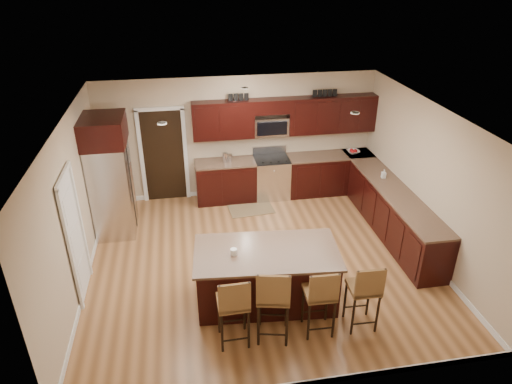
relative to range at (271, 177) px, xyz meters
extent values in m
plane|color=#9D6A3E|center=(-0.68, -2.45, -0.47)|extent=(6.00, 6.00, 0.00)
plane|color=silver|center=(-0.68, -2.45, 2.23)|extent=(6.00, 6.00, 0.00)
plane|color=tan|center=(-0.68, 0.30, 0.88)|extent=(6.00, 0.00, 6.00)
plane|color=tan|center=(-3.68, -2.45, 0.88)|extent=(0.00, 5.50, 5.50)
plane|color=tan|center=(2.32, -2.45, 0.88)|extent=(0.00, 5.50, 5.50)
cube|color=black|center=(-1.03, 0.00, -0.03)|extent=(1.30, 0.60, 0.88)
cube|color=black|center=(1.35, 0.00, -0.03)|extent=(1.94, 0.60, 0.88)
cube|color=black|center=(2.02, -1.98, -0.03)|extent=(0.60, 3.35, 0.88)
cube|color=brown|center=(-1.03, 0.00, 0.43)|extent=(1.30, 0.63, 0.04)
cube|color=brown|center=(1.35, 0.00, 0.43)|extent=(1.94, 0.63, 0.04)
cube|color=brown|center=(2.02, -1.98, 0.43)|extent=(0.63, 3.35, 0.04)
cube|color=black|center=(-1.03, 0.13, 1.35)|extent=(1.30, 0.33, 0.80)
cube|color=black|center=(1.35, 0.13, 1.35)|extent=(1.94, 0.33, 0.80)
cube|color=black|center=(0.00, 0.13, 1.60)|extent=(0.76, 0.33, 0.30)
cube|color=silver|center=(0.00, 0.00, -0.02)|extent=(0.76, 0.64, 0.90)
cube|color=black|center=(0.00, 0.00, 0.44)|extent=(0.76, 0.60, 0.03)
cube|color=black|center=(0.00, -0.30, -0.02)|extent=(0.65, 0.01, 0.45)
cube|color=silver|center=(0.00, 0.27, 0.55)|extent=(0.76, 0.05, 0.18)
cube|color=silver|center=(0.00, 0.15, 1.15)|extent=(0.76, 0.31, 0.40)
cube|color=black|center=(-2.33, 0.28, 0.56)|extent=(0.85, 0.03, 2.06)
cube|color=white|center=(-3.66, -2.75, 0.55)|extent=(0.03, 0.80, 2.04)
cube|color=black|center=(-0.78, -3.47, -0.03)|extent=(2.18, 1.23, 0.88)
cube|color=brown|center=(-0.78, -3.47, 0.43)|extent=(2.28, 1.33, 0.04)
cube|color=black|center=(-0.78, -3.47, -0.43)|extent=(2.09, 1.14, 0.09)
cube|color=brown|center=(-1.40, -4.25, 0.22)|extent=(0.44, 0.44, 0.06)
cube|color=brown|center=(-1.39, -4.44, 0.45)|extent=(0.43, 0.05, 0.46)
cylinder|color=black|center=(-1.58, -4.43, -0.14)|extent=(0.04, 0.04, 0.66)
cylinder|color=black|center=(-1.21, -4.43, -0.14)|extent=(0.04, 0.04, 0.66)
cylinder|color=black|center=(-1.58, -4.06, -0.14)|extent=(0.04, 0.04, 0.66)
cylinder|color=black|center=(-1.21, -4.06, -0.14)|extent=(0.04, 0.04, 0.66)
cube|color=brown|center=(-0.83, -4.25, 0.27)|extent=(0.54, 0.54, 0.07)
cube|color=brown|center=(-0.88, -4.45, 0.51)|extent=(0.45, 0.14, 0.49)
cylinder|color=black|center=(-1.03, -4.44, -0.12)|extent=(0.04, 0.04, 0.71)
cylinder|color=black|center=(-0.64, -4.44, -0.12)|extent=(0.04, 0.04, 0.71)
cylinder|color=black|center=(-1.03, -4.05, -0.12)|extent=(0.04, 0.04, 0.71)
cylinder|color=black|center=(-0.64, -4.05, -0.12)|extent=(0.04, 0.04, 0.71)
cube|color=brown|center=(-0.17, -4.25, 0.21)|extent=(0.43, 0.43, 0.06)
cube|color=brown|center=(-0.18, -4.44, 0.43)|extent=(0.42, 0.05, 0.45)
cylinder|color=black|center=(-0.35, -4.43, -0.15)|extent=(0.04, 0.04, 0.65)
cylinder|color=black|center=(0.01, -4.43, -0.15)|extent=(0.04, 0.04, 0.65)
cylinder|color=black|center=(-0.35, -4.07, -0.15)|extent=(0.04, 0.04, 0.65)
cylinder|color=black|center=(0.01, -4.07, -0.15)|extent=(0.04, 0.04, 0.65)
cube|color=silver|center=(-3.30, -0.92, 0.45)|extent=(0.72, 0.92, 1.84)
cube|color=black|center=(-2.94, -0.92, 0.45)|extent=(0.01, 0.02, 1.75)
cylinder|color=silver|center=(-2.91, -1.00, 0.54)|extent=(0.02, 0.02, 0.82)
cylinder|color=silver|center=(-2.91, -0.84, 0.54)|extent=(0.02, 0.02, 0.82)
cube|color=black|center=(-3.30, -0.92, 1.62)|extent=(0.78, 0.98, 0.51)
cube|color=brown|center=(-0.55, -0.54, -0.47)|extent=(1.00, 0.71, 0.01)
imported|color=silver|center=(1.88, 0.00, 0.48)|extent=(0.30, 0.30, 0.07)
imported|color=#B2B2B2|center=(2.02, -1.33, 0.54)|extent=(0.09, 0.09, 0.18)
cylinder|color=silver|center=(-1.02, 0.00, 0.55)|extent=(0.12, 0.12, 0.20)
cylinder|color=silver|center=(-0.93, 0.00, 0.54)|extent=(0.11, 0.11, 0.18)
cylinder|color=white|center=(-1.28, -3.47, 0.50)|extent=(0.10, 0.10, 0.10)
cube|color=brown|center=(0.48, -4.25, 0.21)|extent=(0.43, 0.43, 0.06)
cube|color=brown|center=(0.47, -4.44, 0.43)|extent=(0.42, 0.05, 0.45)
cylinder|color=black|center=(0.30, -4.43, -0.15)|extent=(0.04, 0.04, 0.65)
cylinder|color=black|center=(0.66, -4.43, -0.15)|extent=(0.04, 0.04, 0.65)
cylinder|color=black|center=(0.30, -4.07, -0.15)|extent=(0.04, 0.04, 0.65)
cylinder|color=black|center=(0.66, -4.07, -0.15)|extent=(0.04, 0.04, 0.65)
camera|label=1|loc=(-1.90, -9.05, 4.40)|focal=32.00mm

